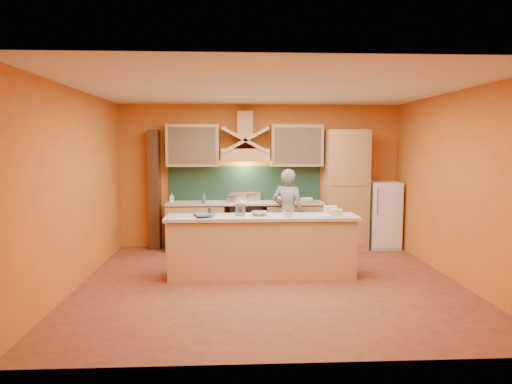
{
  "coord_description": "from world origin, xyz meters",
  "views": [
    {
      "loc": [
        -0.53,
        -6.51,
        2.01
      ],
      "look_at": [
        -0.16,
        0.9,
        1.24
      ],
      "focal_mm": 32.0,
      "sensor_mm": 36.0,
      "label": 1
    }
  ],
  "objects_px": {
    "stove": "(245,226)",
    "fridge": "(383,215)",
    "kitchen_scale": "(288,214)",
    "mixing_bowl": "(259,213)",
    "person": "(288,212)"
  },
  "relations": [
    {
      "from": "stove",
      "to": "fridge",
      "type": "relative_size",
      "value": 0.69
    },
    {
      "from": "kitchen_scale",
      "to": "mixing_bowl",
      "type": "xyz_separation_m",
      "value": [
        -0.42,
        0.17,
        -0.02
      ]
    },
    {
      "from": "stove",
      "to": "person",
      "type": "height_order",
      "value": "person"
    },
    {
      "from": "fridge",
      "to": "kitchen_scale",
      "type": "distance_m",
      "value": 2.97
    },
    {
      "from": "stove",
      "to": "fridge",
      "type": "xyz_separation_m",
      "value": [
        2.7,
        0.0,
        0.2
      ]
    },
    {
      "from": "stove",
      "to": "kitchen_scale",
      "type": "distance_m",
      "value": 2.2
    },
    {
      "from": "stove",
      "to": "mixing_bowl",
      "type": "distance_m",
      "value": 1.96
    },
    {
      "from": "person",
      "to": "mixing_bowl",
      "type": "height_order",
      "value": "person"
    },
    {
      "from": "stove",
      "to": "person",
      "type": "distance_m",
      "value": 1.01
    },
    {
      "from": "person",
      "to": "kitchen_scale",
      "type": "height_order",
      "value": "person"
    },
    {
      "from": "stove",
      "to": "kitchen_scale",
      "type": "bearing_deg",
      "value": -74.17
    },
    {
      "from": "fridge",
      "to": "mixing_bowl",
      "type": "height_order",
      "value": "fridge"
    },
    {
      "from": "fridge",
      "to": "mixing_bowl",
      "type": "xyz_separation_m",
      "value": [
        -2.54,
        -1.88,
        0.33
      ]
    },
    {
      "from": "mixing_bowl",
      "to": "fridge",
      "type": "bearing_deg",
      "value": 36.46
    },
    {
      "from": "fridge",
      "to": "person",
      "type": "bearing_deg",
      "value": -163.72
    }
  ]
}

